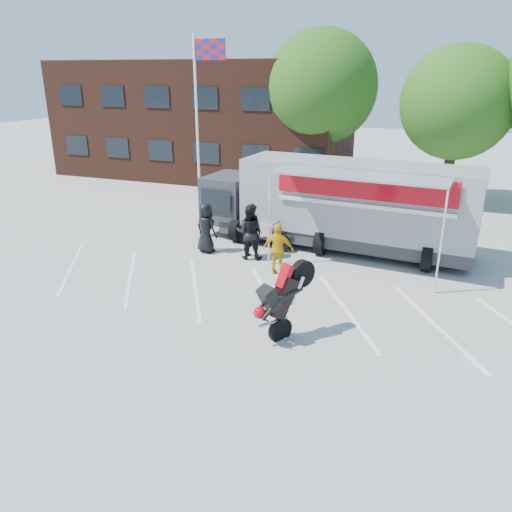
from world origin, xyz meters
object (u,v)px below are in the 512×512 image
Objects in this scene: stunt_bike_rider at (299,331)px; spectator_leather_b at (252,231)px; tree_left at (321,87)px; transporter_truck at (341,248)px; spectator_hivis at (278,249)px; spectator_leather_c at (249,232)px; tree_mid at (457,103)px; parked_motorcycle at (263,248)px; spectator_leather_a at (206,228)px; flagpole at (201,102)px.

stunt_bike_rider is 1.10× the size of spectator_leather_b.
tree_left is 11.75m from transporter_truck.
spectator_hivis is (-1.74, 3.53, 0.88)m from stunt_bike_rider.
tree_left is at bearing -98.12° from spectator_leather_c.
tree_mid is 13.74m from spectator_hivis.
transporter_truck is at bearing -112.37° from tree_mid.
tree_mid is 12.71m from parked_motorcycle.
transporter_truck is at bearing 124.66° from stunt_bike_rider.
tree_left is 12.88m from spectator_leather_a.
parked_motorcycle is 1.17× the size of spectator_leather_b.
spectator_leather_b is (4.77, -5.85, -4.05)m from flagpole.
spectator_leather_a is 3.40m from spectator_hivis.
spectator_leather_b reaches higher than stunt_bike_rider.
tree_left is 4.93× the size of spectator_hivis.
tree_mid is 3.83× the size of spectator_leather_b.
tree_mid reaches higher than spectator_hivis.
flagpole reaches higher than spectator_leather_c.
tree_left is at bearing -88.19° from spectator_hivis.
spectator_hivis reaches higher than parked_motorcycle.
parked_motorcycle is 1.26× the size of spectator_leather_a.
spectator_leather_c is at bearing 93.94° from spectator_leather_b.
spectator_leather_a is at bearing -96.05° from tree_left.
transporter_truck is at bearing -120.26° from spectator_hivis.
transporter_truck is 3.67m from spectator_leather_b.
tree_mid reaches higher than spectator_leather_b.
parked_motorcycle is at bearing -103.74° from spectator_leather_c.
spectator_leather_a is 1.07× the size of spectator_hivis.
transporter_truck is (7.63, -3.78, -5.05)m from flagpole.
transporter_truck is at bearing -152.41° from spectator_leather_c.
flagpole is 3.99× the size of spectator_leather_b.
stunt_bike_rider is 1.26× the size of spectator_hivis.
parked_motorcycle is (4.81, -4.79, -5.05)m from flagpole.
spectator_hivis is (1.93, -13.10, -4.69)m from tree_left.
tree_mid is 10.70m from transporter_truck.
tree_left reaches higher than stunt_bike_rider.
stunt_bike_rider is (0.28, -6.85, 0.00)m from transporter_truck.
stunt_bike_rider is 1.11× the size of spectator_leather_c.
stunt_bike_rider is at bearing 109.67° from spectator_hivis.
flagpole reaches higher than tree_mid.
spectator_leather_b is 1.88m from spectator_hivis.
transporter_truck is 4.72× the size of stunt_bike_rider.
tree_left is at bearing 54.72° from flagpole.
stunt_bike_rider is at bearing -77.57° from tree_left.
flagpole reaches higher than parked_motorcycle.
flagpole is 9.90m from transporter_truck.
stunt_bike_rider is at bearing 137.03° from spectator_leather_b.
stunt_bike_rider is 4.03m from spectator_hivis.
spectator_hivis is at bearing -49.01° from flagpole.
spectator_leather_b is 0.19m from spectator_leather_c.
spectator_leather_c is (0.49, -12.04, -4.57)m from tree_left.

